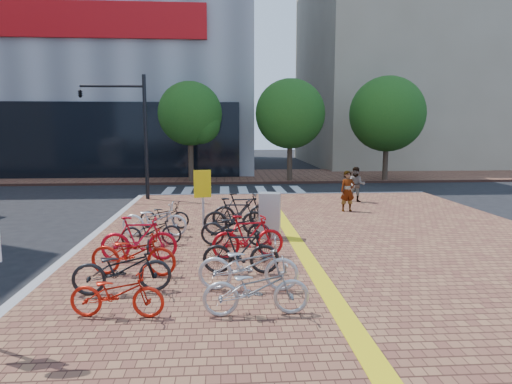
{
  "coord_description": "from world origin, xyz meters",
  "views": [
    {
      "loc": [
        -0.05,
        -10.15,
        3.37
      ],
      "look_at": [
        1.0,
        4.44,
        1.3
      ],
      "focal_mm": 32.0,
      "sensor_mm": 36.0,
      "label": 1
    }
  ],
  "objects": [
    {
      "name": "department_store",
      "position": [
        -15.99,
        31.95,
        13.98
      ],
      "size": [
        36.0,
        24.27,
        28.0
      ],
      "color": "gray",
      "rests_on": "ground"
    },
    {
      "name": "crosswalk",
      "position": [
        0.5,
        14.0,
        0.01
      ],
      "size": [
        7.5,
        4.0,
        0.01
      ],
      "color": "silver",
      "rests_on": "ground"
    },
    {
      "name": "bike_6",
      "position": [
        -1.96,
        4.47,
        0.58
      ],
      "size": [
        1.7,
        0.86,
        0.85
      ],
      "primitive_type": "imported",
      "rotation": [
        0.0,
        0.0,
        1.38
      ],
      "color": "black",
      "rests_on": "sidewalk"
    },
    {
      "name": "kerb_north",
      "position": [
        3.0,
        12.0,
        0.08
      ],
      "size": [
        14.0,
        0.25,
        0.15
      ],
      "primitive_type": "cube",
      "color": "gray",
      "rests_on": "ground"
    },
    {
      "name": "bike_3",
      "position": [
        -2.11,
        0.8,
        0.7
      ],
      "size": [
        1.84,
        0.55,
        1.1
      ],
      "primitive_type": "imported",
      "rotation": [
        0.0,
        0.0,
        1.59
      ],
      "color": "red",
      "rests_on": "sidewalk"
    },
    {
      "name": "pedestrian_a",
      "position": [
        4.73,
        6.99,
        0.94
      ],
      "size": [
        0.6,
        0.42,
        1.57
      ],
      "primitive_type": "imported",
      "rotation": [
        0.0,
        0.0,
        0.08
      ],
      "color": "gray",
      "rests_on": "sidewalk"
    },
    {
      "name": "utility_box",
      "position": [
        1.3,
        2.94,
        0.82
      ],
      "size": [
        0.68,
        0.55,
        1.33
      ],
      "primitive_type": "cube",
      "rotation": [
        0.0,
        0.0,
        -0.19
      ],
      "color": "#AFAFB4",
      "rests_on": "sidewalk"
    },
    {
      "name": "bike_13",
      "position": [
        0.53,
        4.27,
        0.73
      ],
      "size": [
        1.98,
        0.79,
        1.16
      ],
      "primitive_type": "imported",
      "rotation": [
        0.0,
        0.0,
        1.7
      ],
      "color": "black",
      "rests_on": "sidewalk"
    },
    {
      "name": "pedestrian_b",
      "position": [
        5.71,
        9.14,
        0.92
      ],
      "size": [
        0.89,
        0.78,
        1.53
      ],
      "primitive_type": "imported",
      "rotation": [
        0.0,
        0.0,
        -0.32
      ],
      "color": "#4C5061",
      "rests_on": "sidewalk"
    },
    {
      "name": "bike_4",
      "position": [
        -2.04,
        2.25,
        0.58
      ],
      "size": [
        1.69,
        0.78,
        0.86
      ],
      "primitive_type": "imported",
      "rotation": [
        0.0,
        0.0,
        1.71
      ],
      "color": "black",
      "rests_on": "sidewalk"
    },
    {
      "name": "street_trees",
      "position": [
        5.04,
        17.45,
        4.1
      ],
      "size": [
        16.2,
        4.6,
        6.35
      ],
      "color": "#38281E",
      "rests_on": "far_sidewalk"
    },
    {
      "name": "bike_10",
      "position": [
        0.54,
        0.86,
        0.7
      ],
      "size": [
        1.88,
        0.8,
        1.09
      ],
      "primitive_type": "imported",
      "rotation": [
        0.0,
        0.0,
        1.73
      ],
      "color": "#A90C13",
      "rests_on": "sidewalk"
    },
    {
      "name": "ground",
      "position": [
        0.0,
        0.0,
        0.0
      ],
      "size": [
        120.0,
        120.0,
        0.0
      ],
      "primitive_type": "plane",
      "color": "black",
      "rests_on": "ground"
    },
    {
      "name": "yellow_sign",
      "position": [
        -0.68,
        3.74,
        1.49
      ],
      "size": [
        0.52,
        0.18,
        1.94
      ],
      "color": "#B7B7BC",
      "rests_on": "sidewalk"
    },
    {
      "name": "bike_1",
      "position": [
        -2.04,
        -1.39,
        0.65
      ],
      "size": [
        1.95,
        0.88,
        0.99
      ],
      "primitive_type": "imported",
      "rotation": [
        0.0,
        0.0,
        1.69
      ],
      "color": "black",
      "rests_on": "sidewalk"
    },
    {
      "name": "bike_11",
      "position": [
        0.27,
        2.06,
        0.66
      ],
      "size": [
        2.01,
        0.96,
        1.02
      ],
      "primitive_type": "imported",
      "rotation": [
        0.0,
        0.0,
        1.42
      ],
      "color": "black",
      "rests_on": "sidewalk"
    },
    {
      "name": "far_sidewalk",
      "position": [
        0.0,
        21.0,
        0.07
      ],
      "size": [
        70.0,
        8.0,
        0.15
      ],
      "primitive_type": "cube",
      "color": "brown",
      "rests_on": "ground"
    },
    {
      "name": "bike_12",
      "position": [
        0.28,
        3.34,
        0.72
      ],
      "size": [
        1.92,
        0.65,
        1.14
      ],
      "primitive_type": "imported",
      "rotation": [
        0.0,
        0.0,
        1.51
      ],
      "color": "black",
      "rests_on": "sidewalk"
    },
    {
      "name": "traffic_light_pole",
      "position": [
        -4.78,
        10.65,
        3.97
      ],
      "size": [
        2.97,
        1.14,
        5.53
      ],
      "color": "black",
      "rests_on": "sidewalk"
    },
    {
      "name": "building_beige",
      "position": [
        18.0,
        32.0,
        9.0
      ],
      "size": [
        20.0,
        18.0,
        18.0
      ],
      "primitive_type": "cube",
      "color": "gray",
      "rests_on": "ground"
    },
    {
      "name": "bike_0",
      "position": [
        -1.88,
        -2.55,
        0.58
      ],
      "size": [
        1.67,
        0.73,
        0.85
      ],
      "primitive_type": "imported",
      "rotation": [
        0.0,
        0.0,
        1.47
      ],
      "color": "red",
      "rests_on": "sidewalk"
    },
    {
      "name": "bike_8",
      "position": [
        0.42,
        -1.41,
        0.67
      ],
      "size": [
        2.06,
        0.9,
        1.05
      ],
      "primitive_type": "imported",
      "rotation": [
        0.0,
        0.0,
        1.47
      ],
      "color": "#B4B3B8",
      "rests_on": "sidewalk"
    },
    {
      "name": "bike_9",
      "position": [
        0.32,
        -0.36,
        0.66
      ],
      "size": [
        1.73,
        0.61,
        1.02
      ],
      "primitive_type": "imported",
      "rotation": [
        0.0,
        0.0,
        1.49
      ],
      "color": "black",
      "rests_on": "sidewalk"
    },
    {
      "name": "bike_5",
      "position": [
        -2.12,
        3.36,
        0.66
      ],
      "size": [
        2.0,
        0.87,
        1.02
      ],
      "primitive_type": "imported",
      "rotation": [
        0.0,
        0.0,
        1.47
      ],
      "color": "silver",
      "rests_on": "sidewalk"
    },
    {
      "name": "bike_2",
      "position": [
        -2.04,
        -0.3,
        0.65
      ],
      "size": [
        2.0,
        0.97,
        1.0
      ],
      "primitive_type": "imported",
      "rotation": [
        0.0,
        0.0,
        1.4
      ],
      "color": "#AF180C",
      "rests_on": "sidewalk"
    },
    {
      "name": "bike_7",
      "position": [
        0.49,
        -2.64,
        0.63
      ],
      "size": [
        1.86,
        0.69,
        0.97
      ],
      "primitive_type": "imported",
      "rotation": [
        0.0,
        0.0,
        1.6
      ],
      "color": "#A3A4A8",
      "rests_on": "sidewalk"
    }
  ]
}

